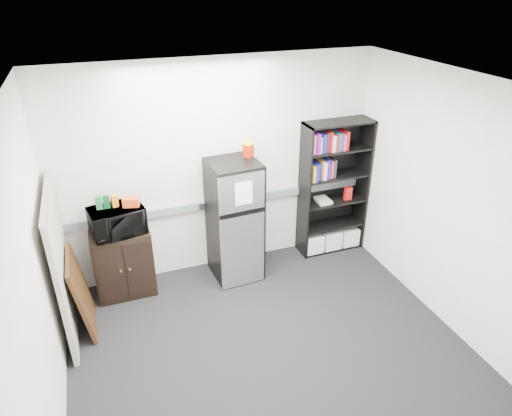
# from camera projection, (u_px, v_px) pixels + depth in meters

# --- Properties ---
(floor) EXTENTS (4.00, 4.00, 0.00)m
(floor) POSITION_uv_depth(u_px,v_px,m) (270.00, 348.00, 4.78)
(floor) COLOR black
(floor) RESTS_ON ground
(wall_back) EXTENTS (4.00, 0.02, 2.70)m
(wall_back) POSITION_uv_depth(u_px,v_px,m) (219.00, 169.00, 5.62)
(wall_back) COLOR silver
(wall_back) RESTS_ON floor
(wall_right) EXTENTS (0.02, 3.50, 2.70)m
(wall_right) POSITION_uv_depth(u_px,v_px,m) (449.00, 204.00, 4.77)
(wall_right) COLOR silver
(wall_right) RESTS_ON floor
(wall_left) EXTENTS (0.02, 3.50, 2.70)m
(wall_left) POSITION_uv_depth(u_px,v_px,m) (33.00, 284.00, 3.55)
(wall_left) COLOR silver
(wall_left) RESTS_ON floor
(ceiling) EXTENTS (4.00, 3.50, 0.02)m
(ceiling) POSITION_uv_depth(u_px,v_px,m) (274.00, 89.00, 3.54)
(ceiling) COLOR white
(ceiling) RESTS_ON wall_back
(electrical_raceway) EXTENTS (3.92, 0.05, 0.10)m
(electrical_raceway) POSITION_uv_depth(u_px,v_px,m) (221.00, 203.00, 5.80)
(electrical_raceway) COLOR slate
(electrical_raceway) RESTS_ON wall_back
(wall_note) EXTENTS (0.14, 0.00, 0.10)m
(wall_note) POSITION_uv_depth(u_px,v_px,m) (190.00, 158.00, 5.41)
(wall_note) COLOR white
(wall_note) RESTS_ON wall_back
(bookshelf) EXTENTS (0.90, 0.34, 1.85)m
(bookshelf) POSITION_uv_depth(u_px,v_px,m) (333.00, 189.00, 6.13)
(bookshelf) COLOR black
(bookshelf) RESTS_ON floor
(cubicle_partition) EXTENTS (0.06, 1.30, 1.62)m
(cubicle_partition) POSITION_uv_depth(u_px,v_px,m) (62.00, 265.00, 4.72)
(cubicle_partition) COLOR gray
(cubicle_partition) RESTS_ON floor
(cabinet) EXTENTS (0.68, 0.45, 0.84)m
(cabinet) POSITION_uv_depth(u_px,v_px,m) (124.00, 263.00, 5.44)
(cabinet) COLOR black
(cabinet) RESTS_ON floor
(microwave) EXTENTS (0.65, 0.50, 0.32)m
(microwave) POSITION_uv_depth(u_px,v_px,m) (117.00, 221.00, 5.16)
(microwave) COLOR black
(microwave) RESTS_ON cabinet
(snack_box_a) EXTENTS (0.07, 0.05, 0.15)m
(snack_box_a) POSITION_uv_depth(u_px,v_px,m) (99.00, 203.00, 5.03)
(snack_box_a) COLOR #1A5D31
(snack_box_a) RESTS_ON microwave
(snack_box_b) EXTENTS (0.07, 0.05, 0.15)m
(snack_box_b) POSITION_uv_depth(u_px,v_px,m) (106.00, 202.00, 5.06)
(snack_box_b) COLOR #0C3621
(snack_box_b) RESTS_ON microwave
(snack_box_c) EXTENTS (0.08, 0.07, 0.14)m
(snack_box_c) POSITION_uv_depth(u_px,v_px,m) (115.00, 201.00, 5.09)
(snack_box_c) COLOR #CC6913
(snack_box_c) RESTS_ON microwave
(snack_bag) EXTENTS (0.20, 0.14, 0.10)m
(snack_bag) POSITION_uv_depth(u_px,v_px,m) (131.00, 202.00, 5.11)
(snack_bag) COLOR #CB3E14
(snack_bag) RESTS_ON microwave
(refrigerator) EXTENTS (0.62, 0.65, 1.55)m
(refrigerator) POSITION_uv_depth(u_px,v_px,m) (235.00, 221.00, 5.63)
(refrigerator) COLOR black
(refrigerator) RESTS_ON floor
(coffee_can) EXTENTS (0.14, 0.14, 0.19)m
(coffee_can) POSITION_uv_depth(u_px,v_px,m) (248.00, 149.00, 5.41)
(coffee_can) COLOR #9D1907
(coffee_can) RESTS_ON refrigerator
(framed_poster) EXTENTS (0.17, 0.71, 0.90)m
(framed_poster) POSITION_uv_depth(u_px,v_px,m) (82.00, 292.00, 4.89)
(framed_poster) COLOR black
(framed_poster) RESTS_ON floor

